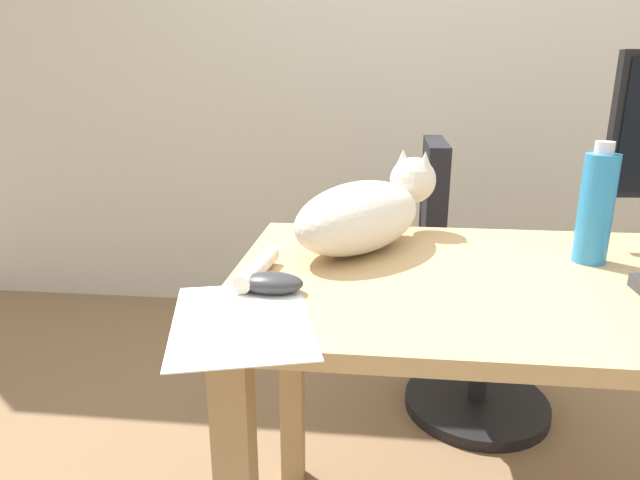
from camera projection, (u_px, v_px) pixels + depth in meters
name	position (u px, v px, depth m)	size (l,w,h in m)	color
back_wall	(482.00, 27.00, 2.32)	(6.00, 0.04, 2.60)	beige
desk	(589.00, 334.00, 1.05)	(1.38, 0.68, 0.74)	tan
office_chair	(469.00, 302.00, 1.78)	(0.48, 0.48, 0.91)	black
cat	(365.00, 212.00, 1.18)	(0.38, 0.51, 0.20)	silver
computer_mouse	(272.00, 283.00, 0.95)	(0.11, 0.06, 0.04)	#333338
paper_sheet	(242.00, 320.00, 0.85)	(0.21, 0.30, 0.00)	white
water_bottle	(596.00, 207.00, 1.08)	(0.07, 0.07, 0.24)	#2D8CD1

